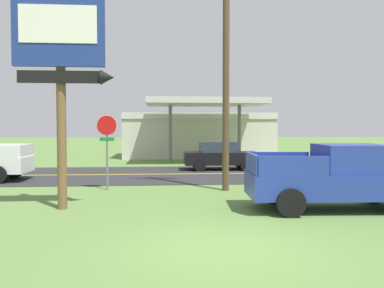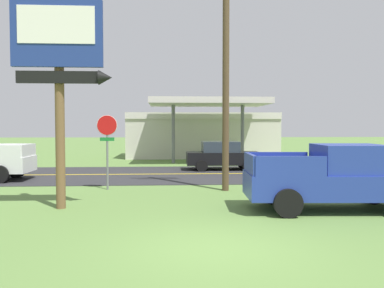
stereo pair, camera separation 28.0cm
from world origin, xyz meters
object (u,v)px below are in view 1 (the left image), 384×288
(utility_pole, at_px, (226,57))
(motel_sign, at_px, (62,59))
(stop_sign, at_px, (107,139))
(car_black_near_lane, at_px, (220,156))
(gas_station, at_px, (198,133))
(pickup_blue_parked_on_lawn, at_px, (338,178))

(utility_pole, bearing_deg, motel_sign, -148.89)
(motel_sign, relative_size, stop_sign, 2.21)
(car_black_near_lane, bearing_deg, motel_sign, -120.37)
(stop_sign, height_order, gas_station, gas_station)
(stop_sign, height_order, utility_pole, utility_pole)
(car_black_near_lane, bearing_deg, pickup_blue_parked_on_lawn, -80.71)
(motel_sign, xyz_separation_m, utility_pole, (5.43, 3.27, 0.70))
(pickup_blue_parked_on_lawn, bearing_deg, stop_sign, 149.24)
(stop_sign, bearing_deg, car_black_near_lane, 51.79)
(motel_sign, distance_m, car_black_near_lane, 13.02)
(utility_pole, bearing_deg, gas_station, 88.31)
(stop_sign, distance_m, utility_pole, 5.62)
(motel_sign, height_order, pickup_blue_parked_on_lawn, motel_sign)
(pickup_blue_parked_on_lawn, relative_size, car_black_near_lane, 1.26)
(gas_station, bearing_deg, utility_pole, -91.69)
(stop_sign, xyz_separation_m, gas_station, (5.16, 17.34, -0.08))
(gas_station, height_order, car_black_near_lane, gas_station)
(gas_station, relative_size, pickup_blue_parked_on_lawn, 2.26)
(pickup_blue_parked_on_lawn, bearing_deg, gas_station, 95.86)
(gas_station, distance_m, pickup_blue_parked_on_lawn, 21.88)
(car_black_near_lane, bearing_deg, stop_sign, -128.21)
(stop_sign, relative_size, utility_pole, 0.31)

